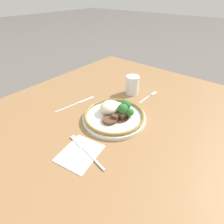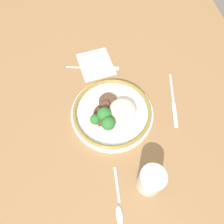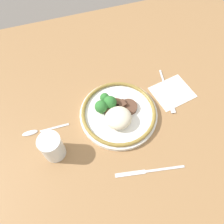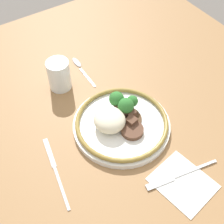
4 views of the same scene
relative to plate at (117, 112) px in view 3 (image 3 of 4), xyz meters
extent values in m
plane|color=#5B5651|center=(-0.04, -0.02, -0.07)|extent=(8.00, 8.00, 0.00)
cube|color=olive|center=(-0.04, -0.02, -0.04)|extent=(1.33, 1.11, 0.05)
cube|color=white|center=(-0.22, -0.03, -0.02)|extent=(0.15, 0.14, 0.00)
cylinder|color=white|center=(0.00, 0.00, -0.01)|extent=(0.26, 0.26, 0.02)
torus|color=olive|center=(0.00, 0.00, 0.00)|extent=(0.25, 0.25, 0.01)
ellipsoid|color=beige|center=(0.01, 0.03, 0.02)|extent=(0.09, 0.08, 0.05)
cylinder|color=brown|center=(-0.05, -0.01, 0.00)|extent=(0.06, 0.06, 0.01)
cylinder|color=#472D19|center=(0.00, -0.02, 0.00)|extent=(0.08, 0.08, 0.00)
cube|color=brown|center=(0.02, -0.01, 0.01)|extent=(0.04, 0.04, 0.03)
cube|color=brown|center=(0.02, -0.03, 0.01)|extent=(0.03, 0.03, 0.03)
cube|color=brown|center=(0.00, -0.03, 0.01)|extent=(0.03, 0.03, 0.03)
cube|color=brown|center=(0.02, -0.02, 0.01)|extent=(0.02, 0.02, 0.02)
cube|color=brown|center=(-0.02, -0.02, 0.01)|extent=(0.03, 0.03, 0.03)
cube|color=brown|center=(0.01, -0.03, 0.01)|extent=(0.04, 0.04, 0.03)
cylinder|color=#5B8E47|center=(0.02, -0.03, 0.00)|extent=(0.01, 0.01, 0.02)
sphere|color=#2D702D|center=(0.02, -0.03, 0.02)|extent=(0.03, 0.03, 0.03)
cylinder|color=#5B8E47|center=(0.02, -0.03, 0.00)|extent=(0.02, 0.02, 0.02)
sphere|color=#2D702D|center=(0.02, -0.03, 0.03)|extent=(0.04, 0.04, 0.04)
cylinder|color=#5B8E47|center=(0.03, -0.06, 0.00)|extent=(0.01, 0.01, 0.02)
sphere|color=#2D702D|center=(0.03, -0.06, 0.02)|extent=(0.03, 0.03, 0.03)
cylinder|color=#5B8E47|center=(0.05, -0.02, 0.00)|extent=(0.01, 0.01, 0.02)
sphere|color=#2D702D|center=(0.05, -0.02, 0.03)|extent=(0.04, 0.04, 0.04)
cylinder|color=orange|center=(0.22, 0.07, 0.01)|extent=(0.06, 0.06, 0.06)
cylinder|color=white|center=(0.22, 0.07, 0.03)|extent=(0.07, 0.07, 0.09)
cube|color=silver|center=(-0.21, -0.08, -0.02)|extent=(0.03, 0.12, 0.00)
cube|color=silver|center=(-0.19, 0.02, -0.02)|extent=(0.03, 0.07, 0.00)
cube|color=silver|center=(-0.07, 0.22, -0.02)|extent=(0.12, 0.03, 0.00)
cube|color=silver|center=(0.03, 0.20, -0.02)|extent=(0.09, 0.03, 0.00)
cube|color=silver|center=(0.21, -0.02, -0.02)|extent=(0.10, 0.01, 0.00)
ellipsoid|color=silver|center=(0.29, -0.03, -0.02)|extent=(0.05, 0.02, 0.01)
camera|label=1|loc=(-0.46, -0.36, 0.42)|focal=28.00mm
camera|label=2|loc=(0.32, -0.05, 0.60)|focal=35.00mm
camera|label=3|loc=(0.13, 0.34, 0.62)|focal=35.00mm
camera|label=4|loc=(-0.42, 0.30, 0.65)|focal=50.00mm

